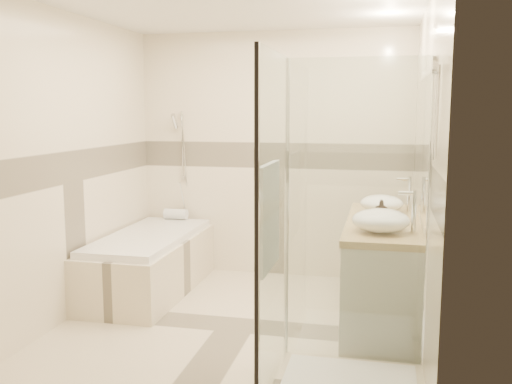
% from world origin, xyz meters
% --- Properties ---
extents(room, '(2.82, 3.02, 2.52)m').
position_xyz_m(room, '(0.06, 0.01, 1.26)').
color(room, beige).
rests_on(room, ground).
extents(bathtub, '(0.75, 1.70, 0.56)m').
position_xyz_m(bathtub, '(-1.02, 0.65, 0.31)').
color(bathtub, beige).
rests_on(bathtub, ground).
extents(vanity, '(0.58, 1.62, 0.85)m').
position_xyz_m(vanity, '(1.12, 0.30, 0.43)').
color(vanity, silver).
rests_on(vanity, ground).
extents(shower_enclosure, '(0.96, 0.93, 2.04)m').
position_xyz_m(shower_enclosure, '(0.83, -0.97, 0.51)').
color(shower_enclosure, beige).
rests_on(shower_enclosure, ground).
extents(vessel_sink_near, '(0.36, 0.36, 0.15)m').
position_xyz_m(vessel_sink_near, '(1.10, 0.68, 0.92)').
color(vessel_sink_near, white).
rests_on(vessel_sink_near, vanity).
extents(vessel_sink_far, '(0.41, 0.41, 0.16)m').
position_xyz_m(vessel_sink_far, '(1.10, -0.14, 0.93)').
color(vessel_sink_far, white).
rests_on(vessel_sink_far, vanity).
extents(faucet_near, '(0.13, 0.03, 0.31)m').
position_xyz_m(faucet_near, '(1.32, 0.68, 1.03)').
color(faucet_near, silver).
rests_on(faucet_near, vanity).
extents(faucet_far, '(0.13, 0.03, 0.31)m').
position_xyz_m(faucet_far, '(1.32, -0.14, 1.03)').
color(faucet_far, silver).
rests_on(faucet_far, vanity).
extents(amenity_bottle_a, '(0.09, 0.09, 0.16)m').
position_xyz_m(amenity_bottle_a, '(1.10, 0.31, 0.93)').
color(amenity_bottle_a, black).
rests_on(amenity_bottle_a, vanity).
extents(amenity_bottle_b, '(0.13, 0.13, 0.15)m').
position_xyz_m(amenity_bottle_b, '(1.10, 0.36, 0.93)').
color(amenity_bottle_b, black).
rests_on(amenity_bottle_b, vanity).
extents(folded_towels, '(0.14, 0.23, 0.07)m').
position_xyz_m(folded_towels, '(1.10, 0.98, 0.89)').
color(folded_towels, silver).
rests_on(folded_towels, vanity).
extents(rolled_towel, '(0.24, 0.11, 0.11)m').
position_xyz_m(rolled_towel, '(-1.03, 1.38, 0.62)').
color(rolled_towel, silver).
rests_on(rolled_towel, bathtub).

